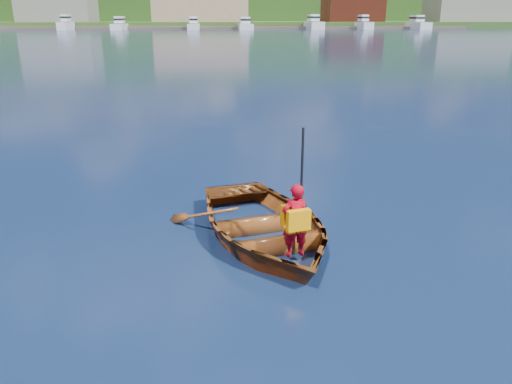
{
  "coord_description": "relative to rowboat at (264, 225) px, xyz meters",
  "views": [
    {
      "loc": [
        -0.99,
        -7.73,
        3.37
      ],
      "look_at": [
        -0.39,
        -0.41,
        0.8
      ],
      "focal_mm": 35.0,
      "sensor_mm": 36.0,
      "label": 1
    }
  ],
  "objects": [
    {
      "name": "ground",
      "position": [
        0.27,
        0.41,
        -0.24
      ],
      "size": [
        600.0,
        600.0,
        0.0
      ],
      "color": "#0E1E3F",
      "rests_on": "ground"
    },
    {
      "name": "rowboat",
      "position": [
        0.0,
        0.0,
        0.0
      ],
      "size": [
        3.5,
        4.26,
        0.77
      ],
      "color": "brown",
      "rests_on": "ground"
    },
    {
      "name": "child_paddler",
      "position": [
        0.37,
        -0.83,
        0.42
      ],
      "size": [
        0.45,
        0.41,
        1.85
      ],
      "color": "#B00517",
      "rests_on": "ground"
    },
    {
      "name": "shoreline",
      "position": [
        0.27,
        237.02,
        10.09
      ],
      "size": [
        400.0,
        140.0,
        22.0
      ],
      "color": "#325320",
      "rests_on": "ground"
    },
    {
      "name": "dock",
      "position": [
        -4.98,
        148.41,
        0.16
      ],
      "size": [
        160.05,
        8.53,
        0.8
      ],
      "color": "brown",
      "rests_on": "ground"
    },
    {
      "name": "waterfront_buildings",
      "position": [
        -7.46,
        165.41,
        7.51
      ],
      "size": [
        202.0,
        16.0,
        14.0
      ],
      "color": "brown",
      "rests_on": "ground"
    },
    {
      "name": "marina_yachts",
      "position": [
        -4.04,
        143.74,
        1.17
      ],
      "size": [
        142.18,
        13.79,
        4.43
      ],
      "color": "white",
      "rests_on": "ground"
    }
  ]
}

